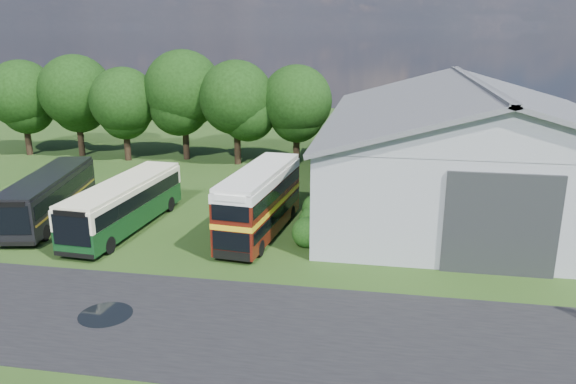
% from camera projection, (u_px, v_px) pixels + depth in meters
% --- Properties ---
extents(ground, '(120.00, 120.00, 0.00)m').
position_uv_depth(ground, '(168.00, 286.00, 25.65)').
color(ground, '#1E3A12').
rests_on(ground, ground).
extents(asphalt_road, '(60.00, 8.00, 0.02)m').
position_uv_depth(asphalt_road, '(211.00, 325.00, 22.32)').
color(asphalt_road, black).
rests_on(asphalt_road, ground).
extents(puddle, '(2.20, 2.20, 0.01)m').
position_uv_depth(puddle, '(106.00, 315.00, 23.06)').
color(puddle, black).
rests_on(puddle, ground).
extents(storage_shed, '(18.80, 24.80, 8.15)m').
position_uv_depth(storage_shed, '(470.00, 141.00, 37.08)').
color(storage_shed, gray).
rests_on(storage_shed, ground).
extents(tree_far_left, '(6.12, 6.12, 8.64)m').
position_uv_depth(tree_far_left, '(22.00, 94.00, 50.58)').
color(tree_far_left, black).
rests_on(tree_far_left, ground).
extents(tree_left_a, '(6.46, 6.46, 9.12)m').
position_uv_depth(tree_left_a, '(76.00, 91.00, 50.13)').
color(tree_left_a, black).
rests_on(tree_left_a, ground).
extents(tree_left_b, '(5.78, 5.78, 8.16)m').
position_uv_depth(tree_left_b, '(124.00, 101.00, 48.53)').
color(tree_left_b, black).
rests_on(tree_left_b, ground).
extents(tree_mid, '(6.80, 6.80, 9.60)m').
position_uv_depth(tree_mid, '(183.00, 89.00, 48.67)').
color(tree_mid, black).
rests_on(tree_mid, ground).
extents(tree_right_a, '(6.26, 6.26, 8.83)m').
position_uv_depth(tree_right_a, '(236.00, 98.00, 47.03)').
color(tree_right_a, black).
rests_on(tree_right_a, ground).
extents(tree_right_b, '(5.98, 5.98, 8.45)m').
position_uv_depth(tree_right_b, '(297.00, 101.00, 47.03)').
color(tree_right_b, black).
rests_on(tree_right_b, ground).
extents(shrub_front, '(1.70, 1.70, 1.70)m').
position_uv_depth(shrub_front, '(307.00, 246.00, 30.39)').
color(shrub_front, '#194714').
rests_on(shrub_front, ground).
extents(shrub_mid, '(1.60, 1.60, 1.60)m').
position_uv_depth(shrub_mid, '(312.00, 233.00, 32.28)').
color(shrub_mid, '#194714').
rests_on(shrub_mid, ground).
extents(shrub_back, '(1.80, 1.80, 1.80)m').
position_uv_depth(shrub_back, '(316.00, 222.00, 34.17)').
color(shrub_back, '#194714').
rests_on(shrub_back, ground).
extents(bus_green_single, '(3.08, 10.49, 2.85)m').
position_uv_depth(bus_green_single, '(125.00, 204.00, 32.54)').
color(bus_green_single, black).
rests_on(bus_green_single, ground).
extents(bus_maroon_double, '(3.19, 9.10, 3.83)m').
position_uv_depth(bus_maroon_double, '(260.00, 203.00, 31.50)').
color(bus_maroon_double, black).
rests_on(bus_maroon_double, ground).
extents(bus_dark_single, '(4.28, 10.52, 2.83)m').
position_uv_depth(bus_dark_single, '(49.00, 196.00, 34.12)').
color(bus_dark_single, black).
rests_on(bus_dark_single, ground).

